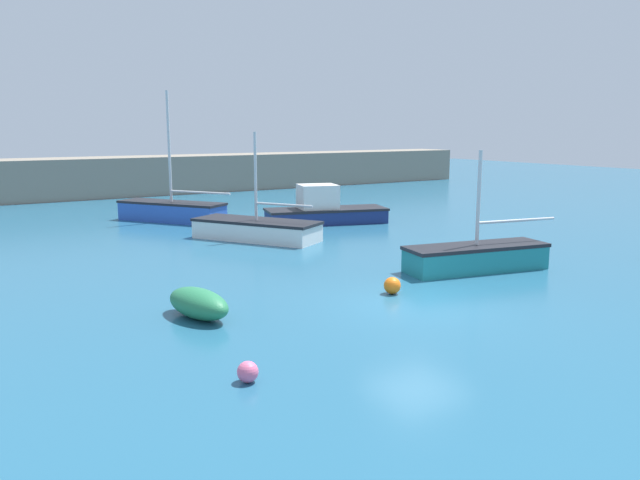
# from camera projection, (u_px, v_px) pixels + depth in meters

# --- Properties ---
(ground_plane) EXTENTS (120.00, 120.00, 0.20)m
(ground_plane) POSITION_uv_depth(u_px,v_px,m) (418.00, 309.00, 16.94)
(ground_plane) COLOR #235B7A
(harbor_breakwater) EXTENTS (61.57, 3.95, 2.73)m
(harbor_breakwater) POSITION_uv_depth(u_px,v_px,m) (109.00, 177.00, 43.89)
(harbor_breakwater) COLOR gray
(harbor_breakwater) RESTS_ON ground_plane
(sailboat_twin_hulled) EXTENTS (4.51, 5.76, 4.60)m
(sailboat_twin_hulled) POSITION_uv_depth(u_px,v_px,m) (257.00, 229.00, 26.81)
(sailboat_twin_hulled) COLOR white
(sailboat_twin_hulled) RESTS_ON ground_plane
(cabin_cruiser_white) EXTENTS (6.41, 3.70, 1.96)m
(cabin_cruiser_white) POSITION_uv_depth(u_px,v_px,m) (324.00, 210.00, 31.43)
(cabin_cruiser_white) COLOR navy
(cabin_cruiser_white) RESTS_ON ground_plane
(sailboat_short_mast) EXTENTS (5.70, 2.44, 4.04)m
(sailboat_short_mast) POSITION_uv_depth(u_px,v_px,m) (476.00, 257.00, 21.01)
(sailboat_short_mast) COLOR teal
(sailboat_short_mast) RESTS_ON ground_plane
(dinghy_near_pier) EXTENTS (1.41, 2.37, 0.75)m
(dinghy_near_pier) POSITION_uv_depth(u_px,v_px,m) (198.00, 303.00, 15.76)
(dinghy_near_pier) COLOR #287A4C
(dinghy_near_pier) RESTS_ON ground_plane
(sailboat_tall_mast) EXTENTS (4.56, 5.88, 6.60)m
(sailboat_tall_mast) POSITION_uv_depth(u_px,v_px,m) (172.00, 211.00, 32.13)
(sailboat_tall_mast) COLOR #2D56B7
(sailboat_tall_mast) RESTS_ON ground_plane
(mooring_buoy_pink) EXTENTS (0.41, 0.41, 0.41)m
(mooring_buoy_pink) POSITION_uv_depth(u_px,v_px,m) (248.00, 372.00, 11.78)
(mooring_buoy_pink) COLOR #EA668C
(mooring_buoy_pink) RESTS_ON ground_plane
(mooring_buoy_orange) EXTENTS (0.50, 0.50, 0.50)m
(mooring_buoy_orange) POSITION_uv_depth(u_px,v_px,m) (392.00, 286.00, 18.06)
(mooring_buoy_orange) COLOR orange
(mooring_buoy_orange) RESTS_ON ground_plane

